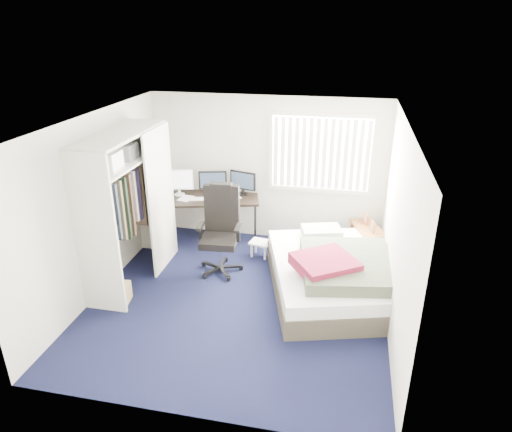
{
  "coord_description": "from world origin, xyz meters",
  "views": [
    {
      "loc": [
        1.34,
        -5.25,
        3.62
      ],
      "look_at": [
        0.16,
        0.4,
        1.12
      ],
      "focal_mm": 32.0,
      "sensor_mm": 36.0,
      "label": 1
    }
  ],
  "objects_px": {
    "nightstand": "(368,231)",
    "bed": "(334,273)",
    "office_chair": "(221,238)",
    "desk": "(210,195)"
  },
  "relations": [
    {
      "from": "bed",
      "to": "desk",
      "type": "bearing_deg",
      "value": 149.72
    },
    {
      "from": "nightstand",
      "to": "bed",
      "type": "relative_size",
      "value": 0.32
    },
    {
      "from": "desk",
      "to": "office_chair",
      "type": "relative_size",
      "value": 1.31
    },
    {
      "from": "desk",
      "to": "bed",
      "type": "relative_size",
      "value": 0.7
    },
    {
      "from": "nightstand",
      "to": "bed",
      "type": "distance_m",
      "value": 1.33
    },
    {
      "from": "desk",
      "to": "bed",
      "type": "xyz_separation_m",
      "value": [
        2.2,
        -1.29,
        -0.53
      ]
    },
    {
      "from": "nightstand",
      "to": "office_chair",
      "type": "bearing_deg",
      "value": -157.72
    },
    {
      "from": "office_chair",
      "to": "nightstand",
      "type": "xyz_separation_m",
      "value": [
        2.22,
        0.91,
        -0.08
      ]
    },
    {
      "from": "bed",
      "to": "nightstand",
      "type": "bearing_deg",
      "value": 68.78
    },
    {
      "from": "nightstand",
      "to": "bed",
      "type": "height_order",
      "value": "bed"
    }
  ]
}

